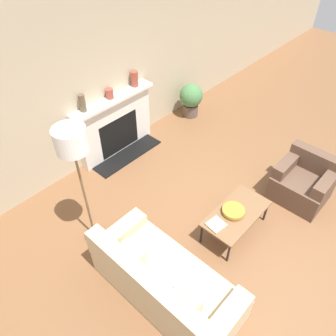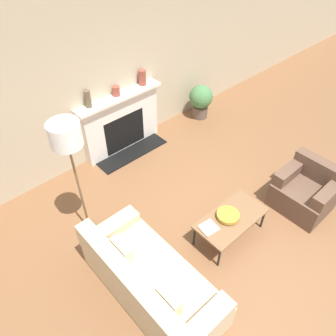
{
  "view_description": "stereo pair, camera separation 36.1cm",
  "coord_description": "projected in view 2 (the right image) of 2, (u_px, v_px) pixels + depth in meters",
  "views": [
    {
      "loc": [
        -2.9,
        -1.0,
        4.0
      ],
      "look_at": [
        -0.03,
        1.64,
        0.45
      ],
      "focal_mm": 35.0,
      "sensor_mm": 36.0,
      "label": 1
    },
    {
      "loc": [
        -2.64,
        -1.25,
        4.0
      ],
      "look_at": [
        -0.03,
        1.64,
        0.45
      ],
      "focal_mm": 35.0,
      "sensor_mm": 36.0,
      "label": 2
    }
  ],
  "objects": [
    {
      "name": "wall_back",
      "position": [
        107.0,
        77.0,
        5.46
      ],
      "size": [
        18.0,
        0.06,
        2.9
      ],
      "color": "#BCAD8E",
      "rests_on": "ground_plane"
    },
    {
      "name": "bowl",
      "position": [
        228.0,
        215.0,
        4.55
      ],
      "size": [
        0.32,
        0.32,
        0.07
      ],
      "color": "#BC8E2D",
      "rests_on": "coffee_table"
    },
    {
      "name": "potted_plant",
      "position": [
        201.0,
        100.0,
        6.9
      ],
      "size": [
        0.49,
        0.49,
        0.73
      ],
      "color": "brown",
      "rests_on": "ground_plane"
    },
    {
      "name": "mantel_vase_center_left",
      "position": [
        116.0,
        91.0,
        5.58
      ],
      "size": [
        0.13,
        0.13,
        0.17
      ],
      "color": "brown",
      "rests_on": "fireplace"
    },
    {
      "name": "floor_lamp",
      "position": [
        67.0,
        142.0,
        3.81
      ],
      "size": [
        0.38,
        0.38,
        1.93
      ],
      "color": "brown",
      "rests_on": "ground_plane"
    },
    {
      "name": "armchair_near",
      "position": [
        306.0,
        191.0,
        5.08
      ],
      "size": [
        0.76,
        0.82,
        0.78
      ],
      "rotation": [
        0.0,
        0.0,
        -1.57
      ],
      "color": "brown",
      "rests_on": "ground_plane"
    },
    {
      "name": "mantel_vase_left",
      "position": [
        88.0,
        99.0,
        5.27
      ],
      "size": [
        0.1,
        0.1,
        0.3
      ],
      "color": "brown",
      "rests_on": "fireplace"
    },
    {
      "name": "fireplace",
      "position": [
        122.0,
        123.0,
        6.03
      ],
      "size": [
        1.69,
        0.59,
        1.13
      ],
      "color": "silver",
      "rests_on": "ground_plane"
    },
    {
      "name": "coffee_table",
      "position": [
        231.0,
        219.0,
        4.6
      ],
      "size": [
        1.05,
        0.55,
        0.4
      ],
      "color": "brown",
      "rests_on": "ground_plane"
    },
    {
      "name": "ground_plane",
      "position": [
        246.0,
        247.0,
        4.69
      ],
      "size": [
        18.0,
        18.0,
        0.0
      ],
      "primitive_type": "plane",
      "color": "brown"
    },
    {
      "name": "couch",
      "position": [
        149.0,
        282.0,
        3.98
      ],
      "size": [
        0.86,
        1.9,
        0.8
      ],
      "rotation": [
        0.0,
        0.0,
        1.57
      ],
      "color": "#CCB78E",
      "rests_on": "ground_plane"
    },
    {
      "name": "book",
      "position": [
        209.0,
        228.0,
        4.43
      ],
      "size": [
        0.25,
        0.25,
        0.02
      ],
      "rotation": [
        0.0,
        0.0,
        -0.14
      ],
      "color": "#B2A893",
      "rests_on": "coffee_table"
    },
    {
      "name": "mantel_vase_center_right",
      "position": [
        142.0,
        77.0,
        5.83
      ],
      "size": [
        0.13,
        0.13,
        0.28
      ],
      "color": "brown",
      "rests_on": "fireplace"
    }
  ]
}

